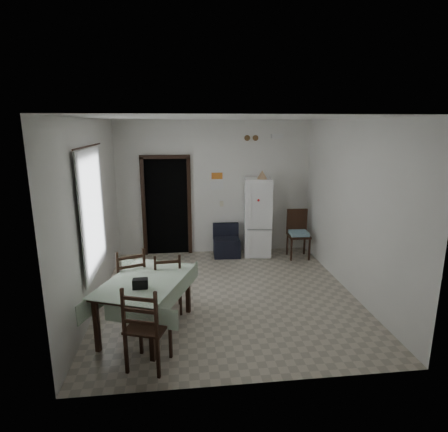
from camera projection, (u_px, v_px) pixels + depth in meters
name	position (u px, v px, depth m)	size (l,w,h in m)	color
ground	(227.00, 295.00, 6.33)	(4.50, 4.50, 0.00)	#A99F8A
ceiling	(228.00, 118.00, 5.64)	(4.20, 4.50, 0.02)	white
wall_back	(215.00, 188.00, 8.16)	(4.20, 0.02, 2.90)	silver
wall_front	(255.00, 261.00, 3.82)	(4.20, 0.02, 2.90)	silver
wall_left	(92.00, 215.00, 5.75)	(0.02, 4.50, 2.90)	silver
wall_right	(353.00, 208.00, 6.22)	(0.02, 4.50, 2.90)	silver
doorway	(167.00, 205.00, 8.33)	(1.06, 0.52, 2.22)	black
window_recess	(85.00, 212.00, 5.53)	(0.10, 1.20, 1.60)	silver
curtain	(93.00, 211.00, 5.54)	(0.02, 1.45, 1.85)	silver
curtain_rod	(88.00, 146.00, 5.31)	(0.02, 0.02, 1.60)	black
calendar	(217.00, 180.00, 8.11)	(0.28, 0.02, 0.40)	white
calendar_image	(217.00, 176.00, 8.08)	(0.24, 0.01, 0.14)	orange
light_switch	(222.00, 204.00, 8.24)	(0.08, 0.02, 0.12)	beige
vent_left	(247.00, 138.00, 7.96)	(0.12, 0.12, 0.03)	brown
vent_right	(255.00, 138.00, 7.98)	(0.12, 0.12, 0.03)	brown
emergency_light	(277.00, 136.00, 8.01)	(0.25, 0.07, 0.09)	white
fridge	(257.00, 217.00, 8.09)	(0.55, 0.55, 1.70)	white
tan_cone	(262.00, 175.00, 7.78)	(0.22, 0.22, 0.18)	tan
navy_seat	(227.00, 241.00, 8.14)	(0.57, 0.55, 0.68)	black
corner_chair	(299.00, 234.00, 7.98)	(0.45, 0.45, 1.03)	black
dining_table	(147.00, 305.00, 5.16)	(0.95, 1.45, 0.75)	#AFC7AA
black_bag	(140.00, 284.00, 4.80)	(0.19, 0.12, 0.13)	black
dining_chair_far_left	(129.00, 279.00, 5.66)	(0.45, 0.45, 1.04)	black
dining_chair_far_right	(168.00, 282.00, 5.68)	(0.41, 0.41, 0.96)	black
dining_chair_near_head	(148.00, 325.00, 4.36)	(0.45, 0.45, 1.06)	black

